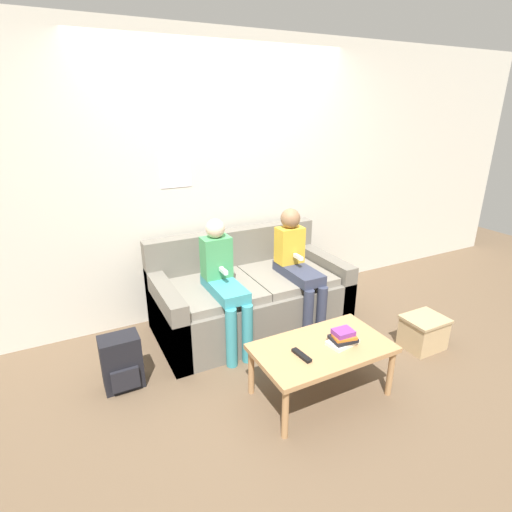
# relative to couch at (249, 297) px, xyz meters

# --- Properties ---
(ground_plane) EXTENTS (10.00, 10.00, 0.00)m
(ground_plane) POSITION_rel_couch_xyz_m (0.00, -0.56, -0.29)
(ground_plane) COLOR brown
(wall_back) EXTENTS (8.00, 0.06, 2.60)m
(wall_back) POSITION_rel_couch_xyz_m (-0.00, 0.54, 1.01)
(wall_back) COLOR beige
(wall_back) RESTS_ON ground_plane
(couch) EXTENTS (1.73, 0.89, 0.86)m
(couch) POSITION_rel_couch_xyz_m (0.00, 0.00, 0.00)
(couch) COLOR #6B665B
(couch) RESTS_ON ground_plane
(coffee_table) EXTENTS (0.95, 0.55, 0.40)m
(coffee_table) POSITION_rel_couch_xyz_m (0.02, -1.11, 0.06)
(coffee_table) COLOR #AD7F51
(coffee_table) RESTS_ON ground_plane
(person_left) EXTENTS (0.24, 0.60, 1.10)m
(person_left) POSITION_rel_couch_xyz_m (-0.34, -0.21, 0.33)
(person_left) COLOR teal
(person_left) RESTS_ON ground_plane
(person_right) EXTENTS (0.24, 0.60, 1.11)m
(person_right) POSITION_rel_couch_xyz_m (0.38, -0.21, 0.34)
(person_right) COLOR #33384C
(person_right) RESTS_ON ground_plane
(tv_remote) EXTENTS (0.06, 0.17, 0.02)m
(tv_remote) POSITION_rel_couch_xyz_m (-0.18, -1.14, 0.12)
(tv_remote) COLOR black
(tv_remote) RESTS_ON coffee_table
(book_stack) EXTENTS (0.23, 0.16, 0.11)m
(book_stack) POSITION_rel_couch_xyz_m (0.16, -1.15, 0.15)
(book_stack) COLOR silver
(book_stack) RESTS_ON coffee_table
(storage_box) EXTENTS (0.35, 0.29, 0.28)m
(storage_box) POSITION_rel_couch_xyz_m (1.16, -1.02, -0.15)
(storage_box) COLOR tan
(storage_box) RESTS_ON ground_plane
(backpack) EXTENTS (0.28, 0.22, 0.41)m
(backpack) POSITION_rel_couch_xyz_m (-1.23, -0.37, -0.09)
(backpack) COLOR black
(backpack) RESTS_ON ground_plane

